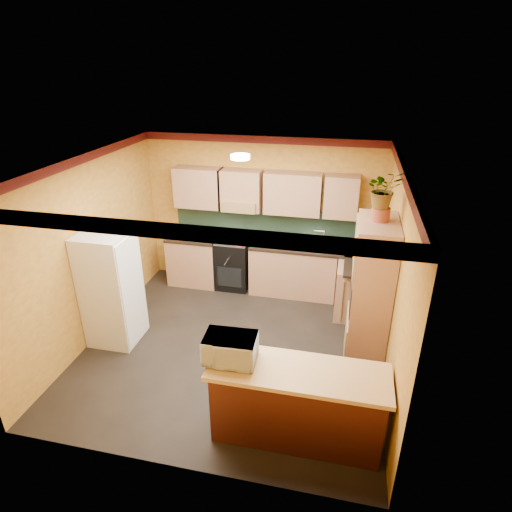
{
  "coord_description": "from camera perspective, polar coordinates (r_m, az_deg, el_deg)",
  "views": [
    {
      "loc": [
        1.45,
        -4.95,
        3.87
      ],
      "look_at": [
        0.25,
        0.45,
        1.29
      ],
      "focal_mm": 30.0,
      "sensor_mm": 36.0,
      "label": 1
    }
  ],
  "objects": [
    {
      "name": "fern",
      "position": [
        5.22,
        16.66,
        8.54
      ],
      "size": [
        0.49,
        0.46,
        0.45
      ],
      "primitive_type": "imported",
      "rotation": [
        0.0,
        0.0,
        0.32
      ],
      "color": "tan",
      "rests_on": "fern_pot"
    },
    {
      "name": "base_cabinets_back",
      "position": [
        7.68,
        1.52,
        -1.53
      ],
      "size": [
        3.65,
        0.6,
        0.88
      ],
      "primitive_type": "cube",
      "color": "tan",
      "rests_on": "ground"
    },
    {
      "name": "fridge",
      "position": [
        6.5,
        -18.74,
        -4.13
      ],
      "size": [
        0.68,
        0.66,
        1.7
      ],
      "primitive_type": "cube",
      "color": "white",
      "rests_on": "ground"
    },
    {
      "name": "base_cabinets_right",
      "position": [
        7.08,
        13.81,
        -4.79
      ],
      "size": [
        0.6,
        0.8,
        0.88
      ],
      "primitive_type": "cube",
      "color": "tan",
      "rests_on": "ground"
    },
    {
      "name": "pantry",
      "position": [
        5.72,
        14.93,
        -5.46
      ],
      "size": [
        0.48,
        0.9,
        2.1
      ],
      "primitive_type": "cube",
      "color": "tan",
      "rests_on": "ground"
    },
    {
      "name": "bar_top",
      "position": [
        4.61,
        5.68,
        -15.16
      ],
      "size": [
        1.9,
        0.65,
        0.05
      ],
      "primitive_type": "cube",
      "color": "#DDBE6B",
      "rests_on": "breakfast_bar"
    },
    {
      "name": "kettle",
      "position": [
        7.51,
        -2.45,
        2.52
      ],
      "size": [
        0.21,
        0.21,
        0.18
      ],
      "primitive_type": null,
      "rotation": [
        0.0,
        0.0,
        0.24
      ],
      "color": "red",
      "rests_on": "stove"
    },
    {
      "name": "sink",
      "position": [
        7.38,
        7.48,
        1.34
      ],
      "size": [
        0.48,
        0.4,
        0.03
      ],
      "primitive_type": "cube",
      "color": "silver",
      "rests_on": "countertop_back"
    },
    {
      "name": "microwave",
      "position": [
        4.61,
        -3.45,
        -12.25
      ],
      "size": [
        0.57,
        0.4,
        0.3
      ],
      "primitive_type": "imported",
      "rotation": [
        0.0,
        0.0,
        0.05
      ],
      "color": "white",
      "rests_on": "bar_top"
    },
    {
      "name": "countertop_back",
      "position": [
        7.49,
        1.56,
        1.62
      ],
      "size": [
        3.65,
        0.62,
        0.04
      ],
      "primitive_type": "cube",
      "color": "black",
      "rests_on": "base_cabinets_back"
    },
    {
      "name": "fern_pot",
      "position": [
        5.31,
        16.26,
        5.4
      ],
      "size": [
        0.22,
        0.22,
        0.16
      ],
      "primitive_type": "cylinder",
      "color": "#963F24",
      "rests_on": "pantry"
    },
    {
      "name": "countertop_right",
      "position": [
        6.87,
        14.2,
        -1.46
      ],
      "size": [
        0.62,
        0.8,
        0.04
      ],
      "primitive_type": "cube",
      "color": "black",
      "rests_on": "base_cabinets_right"
    },
    {
      "name": "breakfast_bar",
      "position": [
        4.93,
        5.44,
        -19.3
      ],
      "size": [
        1.8,
        0.55,
        0.88
      ],
      "primitive_type": "cube",
      "color": "#4C1A11",
      "rests_on": "ground"
    },
    {
      "name": "room_shell",
      "position": [
        5.71,
        -2.62,
        6.78
      ],
      "size": [
        4.24,
        4.24,
        2.72
      ],
      "color": "black",
      "rests_on": "ground"
    },
    {
      "name": "stove",
      "position": [
        7.8,
        -2.99,
        -0.98
      ],
      "size": [
        0.58,
        0.58,
        0.91
      ],
      "primitive_type": "cube",
      "color": "black",
      "rests_on": "ground"
    }
  ]
}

